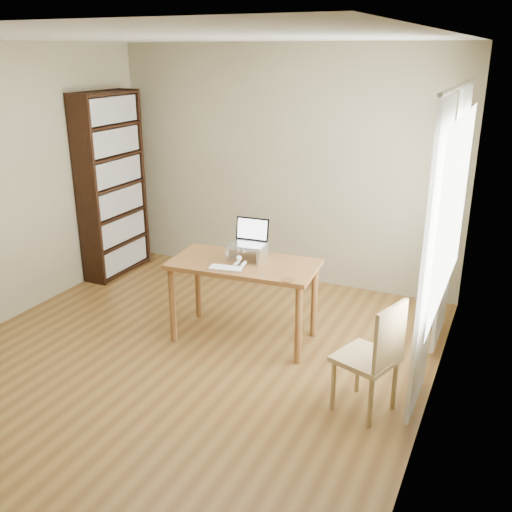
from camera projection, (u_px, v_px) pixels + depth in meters
The scene contains 10 objects.
room at pixel (176, 217), 4.40m from camera, with size 4.04×4.54×2.64m.
bookshelf at pixel (112, 186), 6.54m from camera, with size 0.30×0.90×2.10m.
curtains at pixel (442, 236), 4.37m from camera, with size 0.03×1.90×2.25m.
desk at pixel (244, 273), 5.08m from camera, with size 1.35×0.76×0.75m.
laptop_stand at pixel (248, 251), 5.08m from camera, with size 0.32×0.25×0.13m.
laptop at pixel (250, 238), 5.09m from camera, with size 0.33×0.28×0.22m.
keyboard at pixel (226, 268), 4.87m from camera, with size 0.32×0.18×0.02m.
coaster at pixel (288, 280), 4.65m from camera, with size 0.11×0.11×0.01m, color brown.
cat at pixel (248, 251), 5.11m from camera, with size 0.26×0.49×0.16m.
chair at pixel (376, 354), 4.06m from camera, with size 0.50×0.50×0.89m.
Camera 1 is at (2.38, -3.57, 2.52)m, focal length 40.00 mm.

